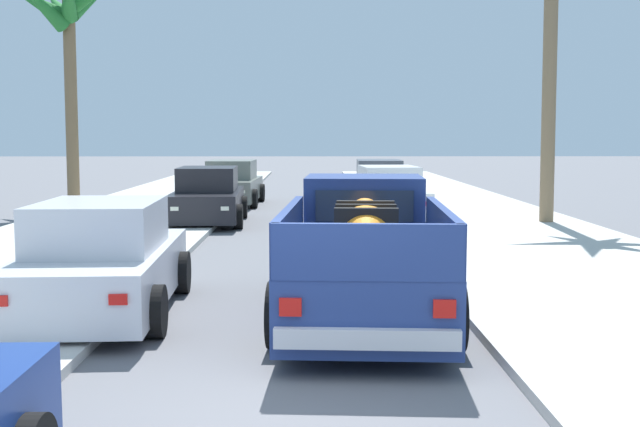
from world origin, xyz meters
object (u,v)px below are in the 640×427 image
Objects in this scene: car_left_mid at (102,262)px; car_right_far at (379,183)px; car_right_near at (388,195)px; car_right_mid at (232,184)px; pickup_truck at (365,256)px; car_left_near at (208,197)px; palm_tree_right_fore at (63,22)px.

car_left_mid is 1.01× the size of car_right_far.
car_right_near is 6.94m from car_right_mid.
pickup_truck is 1.24× the size of car_right_mid.
car_left_mid is at bearing -90.02° from car_left_near.
palm_tree_right_fore reaches higher than car_left_mid.
car_left_mid is (-0.00, -10.68, 0.00)m from car_left_near.
car_left_near is (-3.53, 10.86, -0.10)m from pickup_truck.
palm_tree_right_fore is (-8.48, 14.55, 5.13)m from pickup_truck.
car_left_near is at bearing 89.98° from car_left_mid.
car_right_far is 11.71m from palm_tree_right_fore.
car_left_mid is 0.59× the size of palm_tree_right_fore.
car_left_near is 5.63m from car_right_mid.
car_left_near and car_right_mid have the same top height.
car_right_near is 5.38m from car_right_far.
car_left_near is 1.00× the size of car_right_mid.
car_right_near is 0.59× the size of palm_tree_right_fore.
car_left_near is 1.00× the size of car_right_far.
pickup_truck reaches higher than car_right_near.
pickup_truck reaches higher than car_right_mid.
car_right_far is (0.22, 5.38, 0.00)m from car_right_near.
car_right_far is at bearing 5.58° from car_right_mid.
car_right_mid is at bearing 21.12° from palm_tree_right_fore.
car_right_near is (1.49, 11.62, -0.10)m from pickup_truck.
car_left_near is 8.09m from palm_tree_right_fore.
car_right_mid is at bearing 135.38° from car_right_near.
pickup_truck is 11.72m from car_right_near.
car_left_near is 5.07m from car_right_near.
car_right_near and car_left_mid have the same top height.
car_right_near is 1.00× the size of car_left_mid.
car_left_mid is 16.07m from palm_tree_right_fore.
car_left_mid is (-5.02, -11.44, 0.00)m from car_right_near.
car_left_mid is 17.61m from car_right_far.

